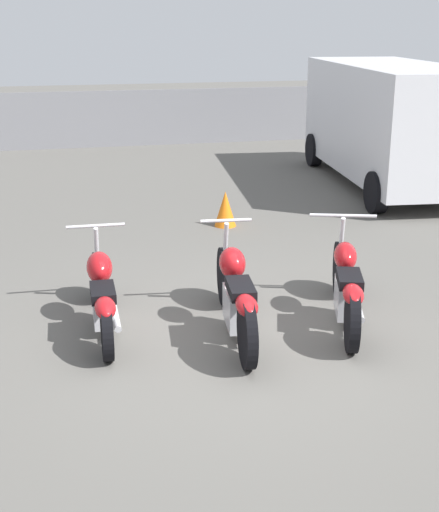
{
  "coord_description": "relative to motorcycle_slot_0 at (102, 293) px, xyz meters",
  "views": [
    {
      "loc": [
        -1.67,
        -6.29,
        3.08
      ],
      "look_at": [
        0.0,
        0.78,
        0.65
      ],
      "focal_mm": 50.0,
      "sensor_mm": 36.0,
      "label": 1
    }
  ],
  "objects": [
    {
      "name": "ground_plane",
      "position": [
        1.28,
        -0.64,
        -0.39
      ],
      "size": [
        60.0,
        60.0,
        0.0
      ],
      "primitive_type": "plane",
      "color": "#5B5954"
    },
    {
      "name": "fence_back",
      "position": [
        1.28,
        11.19,
        0.3
      ],
      "size": [
        40.0,
        0.04,
        1.39
      ],
      "color": "gray",
      "rests_on": "ground_plane"
    },
    {
      "name": "motorcycle_slot_0",
      "position": [
        0.0,
        0.0,
        0.0
      ],
      "size": [
        0.64,
        2.11,
        0.93
      ],
      "rotation": [
        0.0,
        0.0,
        -0.02
      ],
      "color": "black",
      "rests_on": "ground_plane"
    },
    {
      "name": "motorcycle_slot_1",
      "position": [
        1.31,
        -0.45,
        0.04
      ],
      "size": [
        0.56,
        2.21,
        1.02
      ],
      "rotation": [
        0.0,
        0.0,
        -0.11
      ],
      "color": "black",
      "rests_on": "ground_plane"
    },
    {
      "name": "motorcycle_slot_2",
      "position": [
        2.52,
        -0.42,
        0.02
      ],
      "size": [
        0.94,
        2.07,
        1.0
      ],
      "rotation": [
        0.0,
        0.0,
        -0.31
      ],
      "color": "black",
      "rests_on": "ground_plane"
    },
    {
      "name": "parked_van",
      "position": [
        5.91,
        5.58,
        0.87
      ],
      "size": [
        2.55,
        5.43,
        2.28
      ],
      "rotation": [
        0.0,
        0.0,
        -0.1
      ],
      "color": "silver",
      "rests_on": "ground_plane"
    },
    {
      "name": "traffic_cone_near",
      "position": [
        2.16,
        3.47,
        -0.12
      ],
      "size": [
        0.34,
        0.34,
        0.55
      ],
      "color": "orange",
      "rests_on": "ground_plane"
    }
  ]
}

